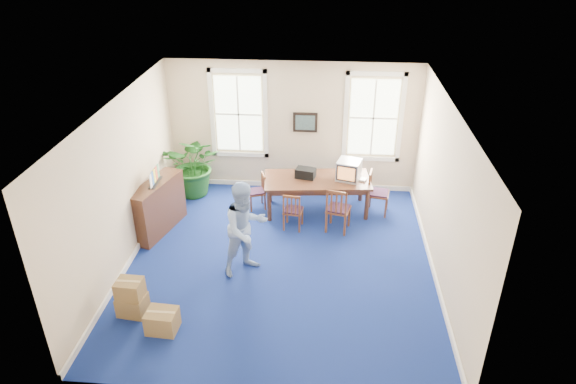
# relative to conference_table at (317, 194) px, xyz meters

# --- Properties ---
(floor) EXTENTS (6.50, 6.50, 0.00)m
(floor) POSITION_rel_conference_table_xyz_m (-0.65, -2.10, -0.41)
(floor) COLOR navy
(floor) RESTS_ON ground
(ceiling) EXTENTS (6.50, 6.50, 0.00)m
(ceiling) POSITION_rel_conference_table_xyz_m (-0.65, -2.10, 2.79)
(ceiling) COLOR white
(ceiling) RESTS_ON ground
(wall_back) EXTENTS (6.50, 0.00, 6.50)m
(wall_back) POSITION_rel_conference_table_xyz_m (-0.65, 1.15, 1.19)
(wall_back) COLOR beige
(wall_back) RESTS_ON ground
(wall_front) EXTENTS (6.50, 0.00, 6.50)m
(wall_front) POSITION_rel_conference_table_xyz_m (-0.65, -5.35, 1.19)
(wall_front) COLOR beige
(wall_front) RESTS_ON ground
(wall_left) EXTENTS (0.00, 6.50, 6.50)m
(wall_left) POSITION_rel_conference_table_xyz_m (-3.65, -2.10, 1.19)
(wall_left) COLOR beige
(wall_left) RESTS_ON ground
(wall_right) EXTENTS (0.00, 6.50, 6.50)m
(wall_right) POSITION_rel_conference_table_xyz_m (2.35, -2.10, 1.19)
(wall_right) COLOR beige
(wall_right) RESTS_ON ground
(baseboard_back) EXTENTS (6.00, 0.04, 0.12)m
(baseboard_back) POSITION_rel_conference_table_xyz_m (-0.65, 1.12, -0.35)
(baseboard_back) COLOR white
(baseboard_back) RESTS_ON ground
(baseboard_left) EXTENTS (0.04, 6.50, 0.12)m
(baseboard_left) POSITION_rel_conference_table_xyz_m (-3.62, -2.10, -0.35)
(baseboard_left) COLOR white
(baseboard_left) RESTS_ON ground
(baseboard_right) EXTENTS (0.04, 6.50, 0.12)m
(baseboard_right) POSITION_rel_conference_table_xyz_m (2.32, -2.10, -0.35)
(baseboard_right) COLOR white
(baseboard_right) RESTS_ON ground
(window_left) EXTENTS (1.40, 0.12, 2.20)m
(window_left) POSITION_rel_conference_table_xyz_m (-1.95, 1.13, 1.49)
(window_left) COLOR white
(window_left) RESTS_ON ground
(window_right) EXTENTS (1.40, 0.12, 2.20)m
(window_right) POSITION_rel_conference_table_xyz_m (1.25, 1.13, 1.49)
(window_right) COLOR white
(window_right) RESTS_ON ground
(wall_picture) EXTENTS (0.58, 0.06, 0.48)m
(wall_picture) POSITION_rel_conference_table_xyz_m (-0.35, 1.10, 1.34)
(wall_picture) COLOR black
(wall_picture) RESTS_ON ground
(conference_table) EXTENTS (2.49, 1.33, 0.81)m
(conference_table) POSITION_rel_conference_table_xyz_m (0.00, 0.00, 0.00)
(conference_table) COLOR #4C2B1B
(conference_table) RESTS_ON ground
(crt_tv) EXTENTS (0.62, 0.66, 0.45)m
(crt_tv) POSITION_rel_conference_table_xyz_m (0.71, 0.05, 0.63)
(crt_tv) COLOR #B7B7BC
(crt_tv) RESTS_ON conference_table
(game_console) EXTENTS (0.19, 0.21, 0.04)m
(game_console) POSITION_rel_conference_table_xyz_m (1.03, 0.00, 0.43)
(game_console) COLOR white
(game_console) RESTS_ON conference_table
(equipment_bag) EXTENTS (0.49, 0.37, 0.22)m
(equipment_bag) POSITION_rel_conference_table_xyz_m (-0.27, 0.05, 0.52)
(equipment_bag) COLOR black
(equipment_bag) RESTS_ON conference_table
(chair_near_left) EXTENTS (0.45, 0.45, 0.89)m
(chair_near_left) POSITION_rel_conference_table_xyz_m (-0.49, -0.81, 0.04)
(chair_near_left) COLOR brown
(chair_near_left) RESTS_ON ground
(chair_near_right) EXTENTS (0.58, 0.58, 1.06)m
(chair_near_right) POSITION_rel_conference_table_xyz_m (0.49, -0.81, 0.12)
(chair_near_right) COLOR brown
(chair_near_right) RESTS_ON ground
(chair_end_left) EXTENTS (0.49, 0.49, 0.85)m
(chair_end_left) POSITION_rel_conference_table_xyz_m (-1.41, 0.00, 0.02)
(chair_end_left) COLOR brown
(chair_end_left) RESTS_ON ground
(chair_end_right) EXTENTS (0.54, 0.54, 1.03)m
(chair_end_right) POSITION_rel_conference_table_xyz_m (1.41, 0.00, 0.11)
(chair_end_right) COLOR brown
(chair_end_right) RESTS_ON ground
(man) EXTENTS (1.16, 1.14, 1.89)m
(man) POSITION_rel_conference_table_xyz_m (-1.27, -2.42, 0.54)
(man) COLOR #8AA9D8
(man) RESTS_ON ground
(credenza) EXTENTS (0.83, 1.60, 1.21)m
(credenza) POSITION_rel_conference_table_xyz_m (-3.39, -1.14, 0.20)
(credenza) COLOR #4C2B1B
(credenza) RESTS_ON ground
(brochure_rack) EXTENTS (0.33, 0.76, 0.33)m
(brochure_rack) POSITION_rel_conference_table_xyz_m (-3.36, -1.14, 0.97)
(brochure_rack) COLOR #99999E
(brochure_rack) RESTS_ON credenza
(potted_plant) EXTENTS (1.49, 1.32, 1.57)m
(potted_plant) POSITION_rel_conference_table_xyz_m (-2.98, 0.56, 0.38)
(potted_plant) COLOR #195118
(potted_plant) RESTS_ON ground
(cardboard_boxes) EXTENTS (1.42, 1.42, 0.72)m
(cardboard_boxes) POSITION_rel_conference_table_xyz_m (-2.86, -3.72, -0.05)
(cardboard_boxes) COLOR olive
(cardboard_boxes) RESTS_ON ground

